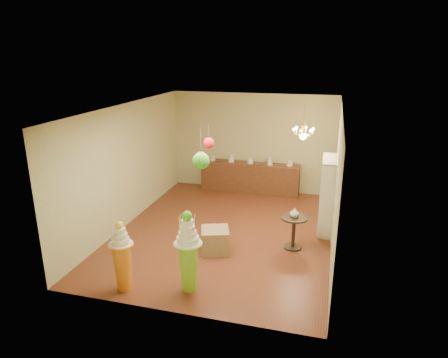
% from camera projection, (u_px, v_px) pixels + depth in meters
% --- Properties ---
extents(floor, '(6.50, 6.50, 0.00)m').
position_uv_depth(floor, '(225.00, 232.00, 9.70)').
color(floor, '#5B2A18').
rests_on(floor, ground).
extents(ceiling, '(6.50, 6.50, 0.00)m').
position_uv_depth(ceiling, '(225.00, 108.00, 8.78)').
color(ceiling, white).
rests_on(ceiling, ground).
extents(wall_back, '(5.00, 0.04, 3.00)m').
position_uv_depth(wall_back, '(252.00, 143.00, 12.22)').
color(wall_back, tan).
rests_on(wall_back, ground).
extents(wall_front, '(5.00, 0.04, 3.00)m').
position_uv_depth(wall_front, '(171.00, 231.00, 6.25)').
color(wall_front, tan).
rests_on(wall_front, ground).
extents(wall_left, '(0.04, 6.50, 3.00)m').
position_uv_depth(wall_left, '(127.00, 165.00, 9.86)').
color(wall_left, tan).
rests_on(wall_left, ground).
extents(wall_right, '(0.04, 6.50, 3.00)m').
position_uv_depth(wall_right, '(336.00, 182.00, 8.61)').
color(wall_right, tan).
rests_on(wall_right, ground).
extents(pedestal_green, '(0.64, 0.64, 1.56)m').
position_uv_depth(pedestal_green, '(188.00, 257.00, 7.15)').
color(pedestal_green, '#80C82C').
rests_on(pedestal_green, floor).
extents(pedestal_orange, '(0.55, 0.55, 1.36)m').
position_uv_depth(pedestal_orange, '(122.00, 261.00, 7.19)').
color(pedestal_orange, orange).
rests_on(pedestal_orange, floor).
extents(burlap_riser, '(0.73, 0.73, 0.53)m').
position_uv_depth(burlap_riser, '(215.00, 240.00, 8.67)').
color(burlap_riser, olive).
rests_on(burlap_riser, floor).
extents(sideboard, '(3.04, 0.54, 1.16)m').
position_uv_depth(sideboard, '(250.00, 177.00, 12.28)').
color(sideboard, '#4F2C19').
rests_on(sideboard, floor).
extents(shelving_unit, '(0.33, 1.20, 1.80)m').
position_uv_depth(shelving_unit, '(327.00, 195.00, 9.57)').
color(shelving_unit, beige).
rests_on(shelving_unit, floor).
extents(round_table, '(0.78, 0.78, 0.75)m').
position_uv_depth(round_table, '(294.00, 228.00, 8.75)').
color(round_table, black).
rests_on(round_table, floor).
extents(vase, '(0.26, 0.26, 0.20)m').
position_uv_depth(vase, '(295.00, 213.00, 8.64)').
color(vase, beige).
rests_on(vase, round_table).
extents(pom_red_left, '(0.20, 0.20, 0.52)m').
position_uv_depth(pom_red_left, '(209.00, 143.00, 7.32)').
color(pom_red_left, '#3C312B').
rests_on(pom_red_left, ceiling).
extents(pom_green_mid, '(0.30, 0.30, 0.77)m').
position_uv_depth(pom_green_mid, '(201.00, 161.00, 6.92)').
color(pom_green_mid, '#3C312B').
rests_on(pom_green_mid, ceiling).
extents(pom_red_right, '(0.21, 0.21, 0.76)m').
position_uv_depth(pom_red_right, '(201.00, 157.00, 7.29)').
color(pom_red_right, '#3C312B').
rests_on(pom_red_right, ceiling).
extents(chandelier, '(0.71, 0.71, 0.85)m').
position_uv_depth(chandelier, '(303.00, 134.00, 9.51)').
color(chandelier, '#ECB453').
rests_on(chandelier, ceiling).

